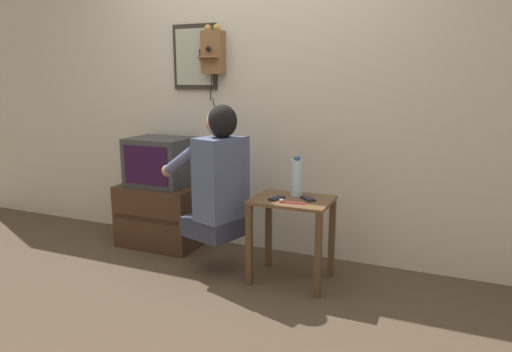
{
  "coord_description": "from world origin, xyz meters",
  "views": [
    {
      "loc": [
        1.42,
        -2.36,
        1.38
      ],
      "look_at": [
        0.22,
        0.43,
        0.74
      ],
      "focal_mm": 32.0,
      "sensor_mm": 36.0,
      "label": 1
    }
  ],
  "objects_px": {
    "cell_phone_spare": "(308,199)",
    "water_bottle": "(297,178)",
    "television": "(160,162)",
    "cell_phone_held": "(277,198)",
    "framed_picture": "(195,57)",
    "toothbrush": "(290,202)",
    "wall_phone_antique": "(213,52)",
    "person": "(218,177)"
  },
  "relations": [
    {
      "from": "television",
      "to": "framed_picture",
      "type": "relative_size",
      "value": 0.95
    },
    {
      "from": "television",
      "to": "cell_phone_held",
      "type": "height_order",
      "value": "television"
    },
    {
      "from": "television",
      "to": "cell_phone_spare",
      "type": "xyz_separation_m",
      "value": [
        1.35,
        -0.24,
        -0.12
      ]
    },
    {
      "from": "water_bottle",
      "to": "toothbrush",
      "type": "xyz_separation_m",
      "value": [
        0.03,
        -0.2,
        -0.12
      ]
    },
    {
      "from": "framed_picture",
      "to": "cell_phone_spare",
      "type": "height_order",
      "value": "framed_picture"
    },
    {
      "from": "television",
      "to": "framed_picture",
      "type": "distance_m",
      "value": 0.9
    },
    {
      "from": "person",
      "to": "wall_phone_antique",
      "type": "xyz_separation_m",
      "value": [
        -0.31,
        0.53,
        0.88
      ]
    },
    {
      "from": "framed_picture",
      "to": "water_bottle",
      "type": "distance_m",
      "value": 1.38
    },
    {
      "from": "cell_phone_held",
      "to": "cell_phone_spare",
      "type": "xyz_separation_m",
      "value": [
        0.2,
        0.07,
        0.0
      ]
    },
    {
      "from": "wall_phone_antique",
      "to": "cell_phone_spare",
      "type": "xyz_separation_m",
      "value": [
        0.93,
        -0.42,
        -1.0
      ]
    },
    {
      "from": "wall_phone_antique",
      "to": "water_bottle",
      "type": "distance_m",
      "value": 1.25
    },
    {
      "from": "television",
      "to": "water_bottle",
      "type": "distance_m",
      "value": 1.25
    },
    {
      "from": "framed_picture",
      "to": "television",
      "type": "bearing_deg",
      "value": -135.26
    },
    {
      "from": "wall_phone_antique",
      "to": "framed_picture",
      "type": "distance_m",
      "value": 0.2
    },
    {
      "from": "person",
      "to": "television",
      "type": "bearing_deg",
      "value": 81.03
    },
    {
      "from": "wall_phone_antique",
      "to": "water_bottle",
      "type": "xyz_separation_m",
      "value": [
        0.82,
        -0.35,
        -0.87
      ]
    },
    {
      "from": "cell_phone_spare",
      "to": "cell_phone_held",
      "type": "bearing_deg",
      "value": 154.83
    },
    {
      "from": "person",
      "to": "cell_phone_held",
      "type": "height_order",
      "value": "person"
    },
    {
      "from": "cell_phone_spare",
      "to": "person",
      "type": "bearing_deg",
      "value": 144.99
    },
    {
      "from": "cell_phone_spare",
      "to": "toothbrush",
      "type": "distance_m",
      "value": 0.15
    },
    {
      "from": "wall_phone_antique",
      "to": "framed_picture",
      "type": "relative_size",
      "value": 1.45
    },
    {
      "from": "cell_phone_spare",
      "to": "framed_picture",
      "type": "bearing_deg",
      "value": 112.69
    },
    {
      "from": "cell_phone_held",
      "to": "water_bottle",
      "type": "bearing_deg",
      "value": 72.6
    },
    {
      "from": "cell_phone_spare",
      "to": "water_bottle",
      "type": "height_order",
      "value": "water_bottle"
    },
    {
      "from": "toothbrush",
      "to": "television",
      "type": "bearing_deg",
      "value": 67.57
    },
    {
      "from": "framed_picture",
      "to": "water_bottle",
      "type": "bearing_deg",
      "value": -21.18
    },
    {
      "from": "framed_picture",
      "to": "cell_phone_spare",
      "type": "xyz_separation_m",
      "value": [
        1.12,
        -0.46,
        -0.96
      ]
    },
    {
      "from": "framed_picture",
      "to": "toothbrush",
      "type": "xyz_separation_m",
      "value": [
        1.04,
        -0.6,
        -0.96
      ]
    },
    {
      "from": "water_bottle",
      "to": "toothbrush",
      "type": "height_order",
      "value": "water_bottle"
    },
    {
      "from": "person",
      "to": "television",
      "type": "relative_size",
      "value": 1.9
    },
    {
      "from": "wall_phone_antique",
      "to": "framed_picture",
      "type": "height_order",
      "value": "framed_picture"
    },
    {
      "from": "cell_phone_spare",
      "to": "water_bottle",
      "type": "xyz_separation_m",
      "value": [
        -0.11,
        0.07,
        0.12
      ]
    },
    {
      "from": "toothbrush",
      "to": "cell_phone_spare",
      "type": "bearing_deg",
      "value": -36.87
    },
    {
      "from": "person",
      "to": "framed_picture",
      "type": "xyz_separation_m",
      "value": [
        -0.5,
        0.57,
        0.84
      ]
    },
    {
      "from": "television",
      "to": "framed_picture",
      "type": "height_order",
      "value": "framed_picture"
    },
    {
      "from": "water_bottle",
      "to": "cell_phone_spare",
      "type": "bearing_deg",
      "value": -33.92
    },
    {
      "from": "framed_picture",
      "to": "wall_phone_antique",
      "type": "bearing_deg",
      "value": -13.01
    },
    {
      "from": "toothbrush",
      "to": "water_bottle",
      "type": "bearing_deg",
      "value": 1.23
    },
    {
      "from": "framed_picture",
      "to": "cell_phone_held",
      "type": "xyz_separation_m",
      "value": [
        0.92,
        -0.54,
        -0.96
      ]
    },
    {
      "from": "person",
      "to": "water_bottle",
      "type": "distance_m",
      "value": 0.55
    },
    {
      "from": "cell_phone_held",
      "to": "water_bottle",
      "type": "xyz_separation_m",
      "value": [
        0.09,
        0.14,
        0.12
      ]
    },
    {
      "from": "cell_phone_held",
      "to": "television",
      "type": "bearing_deg",
      "value": -179.19
    }
  ]
}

